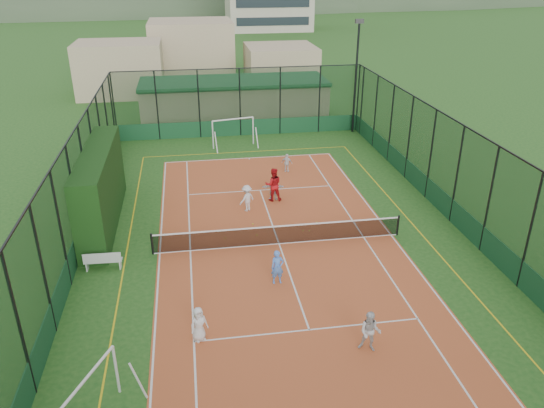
% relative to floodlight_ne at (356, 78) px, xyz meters
% --- Properties ---
extents(ground, '(300.00, 300.00, 0.00)m').
position_rel_floodlight_ne_xyz_m(ground, '(-8.60, -16.60, -4.12)').
color(ground, '#1E511C').
rests_on(ground, ground).
extents(court_slab, '(11.17, 23.97, 0.01)m').
position_rel_floodlight_ne_xyz_m(court_slab, '(-8.60, -16.60, -4.12)').
color(court_slab, '#BD552A').
rests_on(court_slab, ground).
extents(tennis_net, '(11.67, 0.12, 1.06)m').
position_rel_floodlight_ne_xyz_m(tennis_net, '(-8.60, -16.60, -3.59)').
color(tennis_net, black).
rests_on(tennis_net, ground).
extents(perimeter_fence, '(18.12, 34.12, 5.00)m').
position_rel_floodlight_ne_xyz_m(perimeter_fence, '(-8.60, -16.60, -1.62)').
color(perimeter_fence, '#103217').
rests_on(perimeter_fence, ground).
extents(floodlight_ne, '(0.60, 0.26, 8.25)m').
position_rel_floodlight_ne_xyz_m(floodlight_ne, '(0.00, 0.00, 0.00)').
color(floodlight_ne, black).
rests_on(floodlight_ne, ground).
extents(clubhouse, '(15.20, 7.20, 3.15)m').
position_rel_floodlight_ne_xyz_m(clubhouse, '(-8.60, 5.40, -2.55)').
color(clubhouse, tan).
rests_on(clubhouse, ground).
extents(distant_hills, '(200.00, 60.00, 24.00)m').
position_rel_floodlight_ne_xyz_m(distant_hills, '(-8.60, 133.40, -4.12)').
color(distant_hills, '#384C33').
rests_on(distant_hills, ground).
extents(hedge_left, '(1.29, 8.62, 3.77)m').
position_rel_floodlight_ne_xyz_m(hedge_left, '(-16.90, -12.95, -2.24)').
color(hedge_left, black).
rests_on(hedge_left, ground).
extents(white_bench, '(1.60, 0.50, 0.89)m').
position_rel_floodlight_ne_xyz_m(white_bench, '(-16.40, -17.57, -3.68)').
color(white_bench, white).
rests_on(white_bench, ground).
extents(futsal_goal_near, '(2.81, 1.85, 1.76)m').
position_rel_floodlight_ne_xyz_m(futsal_goal_near, '(-15.59, -26.19, -3.24)').
color(futsal_goal_near, white).
rests_on(futsal_goal_near, ground).
extents(futsal_goal_far, '(3.18, 1.51, 1.98)m').
position_rel_floodlight_ne_xyz_m(futsal_goal_far, '(-9.37, -2.07, -3.14)').
color(futsal_goal_far, white).
rests_on(futsal_goal_far, ground).
extents(child_near_left, '(0.75, 0.64, 1.31)m').
position_rel_floodlight_ne_xyz_m(child_near_left, '(-12.50, -22.90, -3.46)').
color(child_near_left, white).
rests_on(child_near_left, court_slab).
extents(child_near_mid, '(0.56, 0.38, 1.47)m').
position_rel_floodlight_ne_xyz_m(child_near_mid, '(-9.22, -19.79, -3.38)').
color(child_near_mid, '#538BEC').
rests_on(child_near_mid, court_slab).
extents(child_near_right, '(0.91, 0.83, 1.51)m').
position_rel_floodlight_ne_xyz_m(child_near_right, '(-6.84, -24.35, -3.36)').
color(child_near_right, silver).
rests_on(child_near_right, court_slab).
extents(child_far_left, '(1.06, 0.97, 1.43)m').
position_rel_floodlight_ne_xyz_m(child_far_left, '(-9.65, -12.77, -3.40)').
color(child_far_left, silver).
rests_on(child_far_left, court_slab).
extents(child_far_right, '(0.74, 0.58, 1.18)m').
position_rel_floodlight_ne_xyz_m(child_far_right, '(-6.55, -7.57, -3.53)').
color(child_far_right, white).
rests_on(child_far_right, court_slab).
extents(child_far_back, '(1.25, 0.52, 1.31)m').
position_rel_floodlight_ne_xyz_m(child_far_back, '(-8.07, -11.58, -3.46)').
color(child_far_back, silver).
rests_on(child_far_back, court_slab).
extents(coach, '(0.94, 0.75, 1.87)m').
position_rel_floodlight_ne_xyz_m(coach, '(-8.07, -11.67, -3.18)').
color(coach, '#B51317').
rests_on(coach, court_slab).
extents(tennis_balls, '(4.76, 1.32, 0.07)m').
position_rel_floodlight_ne_xyz_m(tennis_balls, '(-8.44, -15.28, -4.08)').
color(tennis_balls, '#CCE033').
rests_on(tennis_balls, court_slab).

